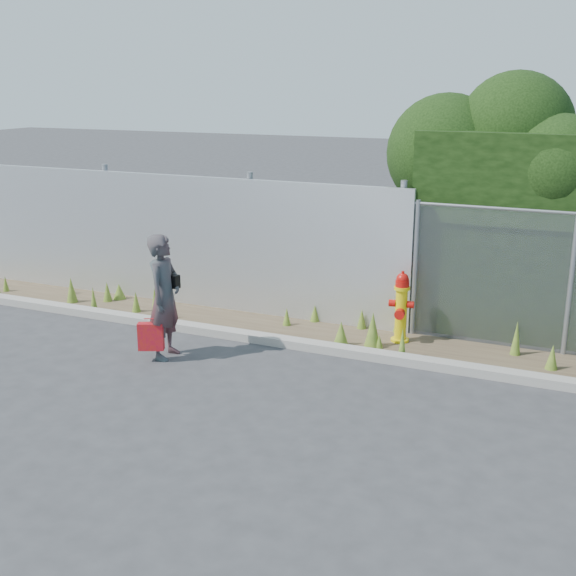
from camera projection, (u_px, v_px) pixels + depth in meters
The scene contains 8 objects.
ground at pixel (265, 400), 8.65m from camera, with size 80.00×80.00×0.00m, color #333335.
curb at pixel (319, 347), 10.22m from camera, with size 16.00×0.22×0.12m, color gray.
weed_strip at pixel (343, 332), 10.63m from camera, with size 16.00×1.27×0.55m.
corrugated_fence at pixel (166, 239), 12.23m from camera, with size 8.50×0.21×2.30m.
fire_hydrant at pixel (401, 308), 10.43m from camera, with size 0.36×0.32×1.08m.
woman at pixel (165, 297), 9.80m from camera, with size 0.63×0.41×1.73m, color #0D5556.
red_tote_bag at pixel (151, 336), 9.75m from camera, with size 0.34×0.13×0.45m.
black_shoulder_bag at pixel (171, 281), 9.83m from camera, with size 0.24×0.10×0.18m.
Camera 1 is at (3.39, -7.18, 3.69)m, focal length 45.00 mm.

